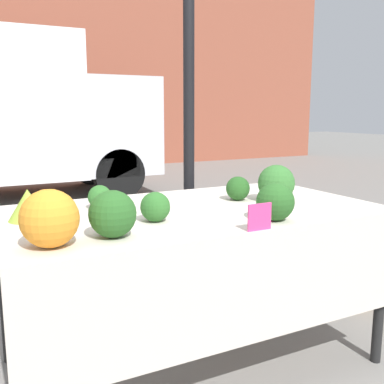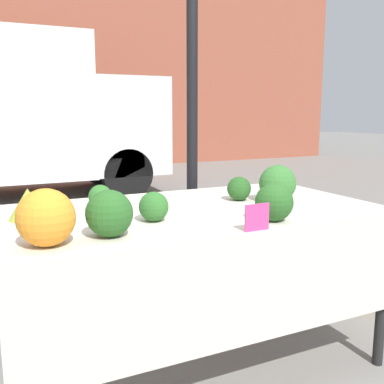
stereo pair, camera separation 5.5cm
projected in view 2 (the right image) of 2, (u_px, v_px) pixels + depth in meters
name	position (u px, v px, depth m)	size (l,w,h in m)	color
ground_plane	(192.00, 361.00, 2.27)	(40.00, 40.00, 0.00)	gray
building_facade	(14.00, 24.00, 9.24)	(16.00, 0.60, 6.07)	brown
tent_pole	(192.00, 110.00, 2.82)	(0.07, 0.07, 2.51)	black
market_table	(198.00, 230.00, 2.09)	(1.77, 0.97, 0.79)	beige
orange_cauliflower	(46.00, 218.00, 1.52)	(0.20, 0.20, 0.20)	orange
romanesco_head	(28.00, 204.00, 1.91)	(0.17, 0.17, 0.13)	#93B238
broccoli_head_0	(278.00, 183.00, 2.28)	(0.19, 0.19, 0.19)	#336B2D
broccoli_head_1	(100.00, 196.00, 2.14)	(0.11, 0.11, 0.11)	#2D6628
broccoli_head_2	(274.00, 202.00, 1.88)	(0.16, 0.16, 0.16)	#285B23
broccoli_head_3	(154.00, 207.00, 1.88)	(0.13, 0.13, 0.13)	#2D6628
broccoli_head_4	(239.00, 189.00, 2.32)	(0.12, 0.12, 0.12)	#23511E
broccoli_head_5	(109.00, 214.00, 1.64)	(0.18, 0.18, 0.18)	#285B23
price_sign	(257.00, 217.00, 1.73)	(0.11, 0.01, 0.11)	#E53D84
produce_crate	(363.00, 273.00, 3.01)	(0.52, 0.35, 0.35)	olive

